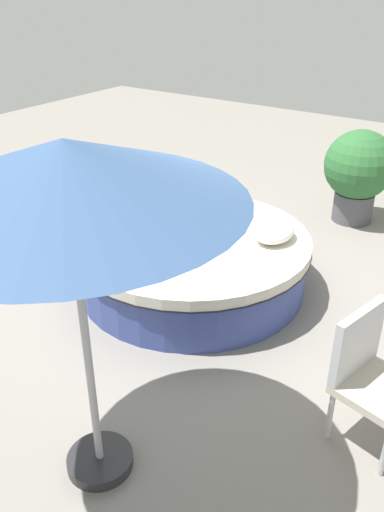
{
  "coord_description": "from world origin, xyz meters",
  "views": [
    {
      "loc": [
        -3.91,
        -2.69,
        2.91
      ],
      "look_at": [
        0.0,
        0.0,
        0.34
      ],
      "focal_mm": 36.83,
      "sensor_mm": 36.0,
      "label": 1
    }
  ],
  "objects_px": {
    "patio_umbrella": "(66,177)",
    "patio_chair": "(369,370)",
    "throw_pillow_0": "(274,232)",
    "throw_pillow_1": "(149,200)",
    "planter": "(358,170)",
    "round_bed": "(192,260)"
  },
  "relations": [
    {
      "from": "throw_pillow_0",
      "to": "planter",
      "type": "distance_m",
      "value": 2.18
    },
    {
      "from": "throw_pillow_0",
      "to": "throw_pillow_1",
      "type": "relative_size",
      "value": 1.21
    },
    {
      "from": "patio_umbrella",
      "to": "planter",
      "type": "bearing_deg",
      "value": -0.15
    },
    {
      "from": "patio_chair",
      "to": "patio_umbrella",
      "type": "height_order",
      "value": "patio_umbrella"
    },
    {
      "from": "round_bed",
      "to": "throw_pillow_0",
      "type": "relative_size",
      "value": 4.88
    },
    {
      "from": "round_bed",
      "to": "patio_umbrella",
      "type": "height_order",
      "value": "patio_umbrella"
    },
    {
      "from": "planter",
      "to": "patio_umbrella",
      "type": "bearing_deg",
      "value": 179.85
    },
    {
      "from": "round_bed",
      "to": "patio_chair",
      "type": "distance_m",
      "value": 2.35
    },
    {
      "from": "patio_chair",
      "to": "throw_pillow_0",
      "type": "bearing_deg",
      "value": -120.83
    },
    {
      "from": "throw_pillow_0",
      "to": "throw_pillow_1",
      "type": "xyz_separation_m",
      "value": [
        -0.06,
        1.52,
        -0.0
      ]
    },
    {
      "from": "patio_chair",
      "to": "planter",
      "type": "distance_m",
      "value": 3.79
    },
    {
      "from": "throw_pillow_0",
      "to": "planter",
      "type": "relative_size",
      "value": 0.41
    },
    {
      "from": "throw_pillow_0",
      "to": "patio_umbrella",
      "type": "bearing_deg",
      "value": -178.16
    },
    {
      "from": "throw_pillow_1",
      "to": "patio_chair",
      "type": "distance_m",
      "value": 3.21
    },
    {
      "from": "round_bed",
      "to": "throw_pillow_0",
      "type": "height_order",
      "value": "throw_pillow_0"
    },
    {
      "from": "patio_umbrella",
      "to": "patio_chair",
      "type": "bearing_deg",
      "value": -46.02
    },
    {
      "from": "patio_umbrella",
      "to": "throw_pillow_1",
      "type": "bearing_deg",
      "value": 31.9
    },
    {
      "from": "throw_pillow_0",
      "to": "patio_umbrella",
      "type": "xyz_separation_m",
      "value": [
        -2.65,
        -0.09,
        1.37
      ]
    },
    {
      "from": "throw_pillow_1",
      "to": "patio_umbrella",
      "type": "bearing_deg",
      "value": -148.1
    },
    {
      "from": "round_bed",
      "to": "throw_pillow_0",
      "type": "distance_m",
      "value": 0.9
    },
    {
      "from": "throw_pillow_0",
      "to": "throw_pillow_1",
      "type": "distance_m",
      "value": 1.53
    },
    {
      "from": "patio_chair",
      "to": "round_bed",
      "type": "bearing_deg",
      "value": -101.3
    }
  ]
}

